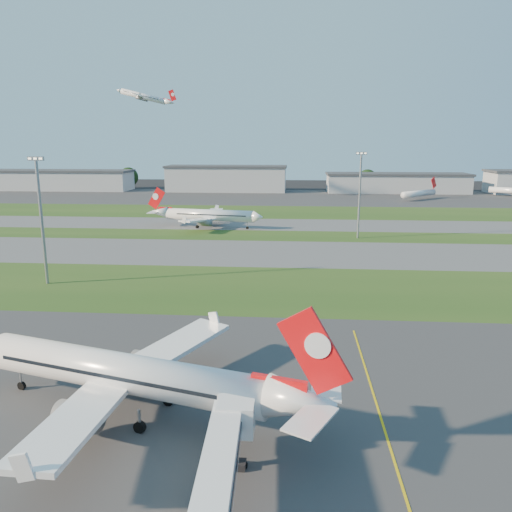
# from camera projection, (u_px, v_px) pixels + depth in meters

# --- Properties ---
(ground) EXTENTS (700.00, 700.00, 0.00)m
(ground) POSITION_uv_depth(u_px,v_px,m) (337.00, 443.00, 48.24)
(ground) COLOR black
(ground) RESTS_ON ground
(apron_near) EXTENTS (300.00, 70.00, 0.01)m
(apron_near) POSITION_uv_depth(u_px,v_px,m) (337.00, 443.00, 48.23)
(apron_near) COLOR #333335
(apron_near) RESTS_ON ground
(grass_strip_a) EXTENTS (300.00, 34.00, 0.01)m
(grass_strip_a) POSITION_uv_depth(u_px,v_px,m) (315.00, 290.00, 98.79)
(grass_strip_a) COLOR #224416
(grass_strip_a) RESTS_ON ground
(taxiway_a) EXTENTS (300.00, 32.00, 0.01)m
(taxiway_a) POSITION_uv_depth(u_px,v_px,m) (310.00, 254.00, 130.87)
(taxiway_a) COLOR #515154
(taxiway_a) RESTS_ON ground
(grass_strip_b) EXTENTS (300.00, 18.00, 0.01)m
(grass_strip_b) POSITION_uv_depth(u_px,v_px,m) (308.00, 236.00, 155.18)
(grass_strip_b) COLOR #224416
(grass_strip_b) RESTS_ON ground
(taxiway_b) EXTENTS (300.00, 26.00, 0.01)m
(taxiway_b) POSITION_uv_depth(u_px,v_px,m) (307.00, 225.00, 176.57)
(taxiway_b) COLOR #515154
(taxiway_b) RESTS_ON ground
(grass_strip_c) EXTENTS (300.00, 40.00, 0.01)m
(grass_strip_c) POSITION_uv_depth(u_px,v_px,m) (305.00, 212.00, 208.65)
(grass_strip_c) COLOR #224416
(grass_strip_c) RESTS_ON ground
(apron_far) EXTENTS (400.00, 80.00, 0.01)m
(apron_far) POSITION_uv_depth(u_px,v_px,m) (303.00, 197.00, 266.98)
(apron_far) COLOR #333335
(apron_far) RESTS_ON ground
(yellow_line) EXTENTS (0.25, 60.00, 0.02)m
(yellow_line) POSITION_uv_depth(u_px,v_px,m) (389.00, 446.00, 47.86)
(yellow_line) COLOR gold
(yellow_line) RESTS_ON ground
(airliner_parked) EXTENTS (39.84, 33.48, 12.74)m
(airliner_parked) POSITION_uv_depth(u_px,v_px,m) (125.00, 374.00, 52.84)
(airliner_parked) COLOR white
(airliner_parked) RESTS_ON ground
(airliner_taxiing) EXTENTS (37.98, 31.94, 11.93)m
(airliner_taxiing) POSITION_uv_depth(u_px,v_px,m) (209.00, 215.00, 170.12)
(airliner_taxiing) COLOR white
(airliner_taxiing) RESTS_ON ground
(airliner_departing) EXTENTS (27.90, 23.68, 8.71)m
(airliner_departing) POSITION_uv_depth(u_px,v_px,m) (144.00, 97.00, 246.65)
(airliner_departing) COLOR white
(mini_jet_near) EXTENTS (22.07, 20.81, 9.48)m
(mini_jet_near) POSITION_uv_depth(u_px,v_px,m) (419.00, 193.00, 253.71)
(mini_jet_near) COLOR white
(mini_jet_near) RESTS_ON ground
(light_mast_west) EXTENTS (3.20, 0.70, 25.80)m
(light_mast_west) POSITION_uv_depth(u_px,v_px,m) (41.00, 212.00, 99.60)
(light_mast_west) COLOR gray
(light_mast_west) RESTS_ON ground
(light_mast_centre) EXTENTS (3.20, 0.70, 25.80)m
(light_mast_centre) POSITION_uv_depth(u_px,v_px,m) (360.00, 189.00, 148.83)
(light_mast_centre) COLOR gray
(light_mast_centre) RESTS_ON ground
(hangar_far_west) EXTENTS (91.80, 23.00, 12.20)m
(hangar_far_west) POSITION_uv_depth(u_px,v_px,m) (57.00, 180.00, 305.97)
(hangar_far_west) COLOR #94979B
(hangar_far_west) RESTS_ON ground
(hangar_west) EXTENTS (71.40, 23.00, 15.20)m
(hangar_west) POSITION_uv_depth(u_px,v_px,m) (227.00, 178.00, 297.81)
(hangar_west) COLOR #94979B
(hangar_west) RESTS_ON ground
(hangar_east) EXTENTS (81.60, 23.00, 11.20)m
(hangar_east) POSITION_uv_depth(u_px,v_px,m) (397.00, 183.00, 290.80)
(hangar_east) COLOR #94979B
(hangar_east) RESTS_ON ground
(tree_far_west) EXTENTS (11.00, 11.00, 12.00)m
(tree_far_west) POSITION_uv_depth(u_px,v_px,m) (7.00, 178.00, 321.51)
(tree_far_west) COLOR black
(tree_far_west) RESTS_ON ground
(tree_west) EXTENTS (12.10, 12.10, 13.20)m
(tree_west) POSITION_uv_depth(u_px,v_px,m) (129.00, 177.00, 317.35)
(tree_west) COLOR black
(tree_west) RESTS_ON ground
(tree_mid_west) EXTENTS (9.90, 9.90, 10.80)m
(tree_mid_west) POSITION_uv_depth(u_px,v_px,m) (269.00, 180.00, 307.04)
(tree_mid_west) COLOR black
(tree_mid_west) RESTS_ON ground
(tree_mid_east) EXTENTS (11.55, 11.55, 12.60)m
(tree_mid_east) POSITION_uv_depth(u_px,v_px,m) (367.00, 179.00, 305.27)
(tree_mid_east) COLOR black
(tree_mid_east) RESTS_ON ground
(tree_east) EXTENTS (10.45, 10.45, 11.40)m
(tree_east) POSITION_uv_depth(u_px,v_px,m) (495.00, 181.00, 297.88)
(tree_east) COLOR black
(tree_east) RESTS_ON ground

